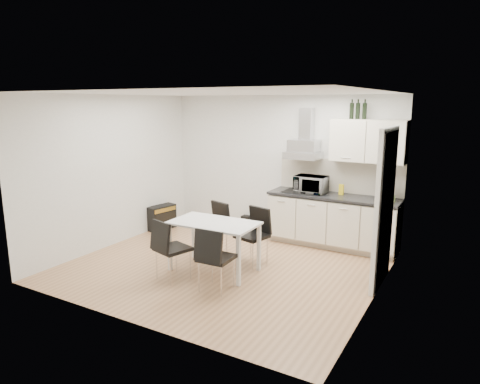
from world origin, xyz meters
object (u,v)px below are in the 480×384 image
at_px(chair_far_left, 212,230).
at_px(dining_table, 214,228).
at_px(chair_near_left, 173,249).
at_px(chair_near_right, 216,259).
at_px(kitchenette, 336,200).
at_px(chair_far_right, 252,237).
at_px(guitar_amp, 162,217).
at_px(floor_speaker, 246,222).

bearing_deg(chair_far_left, dining_table, 143.51).
xyz_separation_m(dining_table, chair_near_left, (-0.33, -0.55, -0.22)).
relative_size(chair_near_left, chair_near_right, 1.00).
xyz_separation_m(chair_near_left, chair_near_right, (0.73, -0.00, 0.00)).
relative_size(kitchenette, chair_far_right, 2.86).
bearing_deg(guitar_amp, chair_far_left, -13.86).
height_order(chair_far_right, chair_near_left, same).
bearing_deg(dining_table, chair_near_right, -55.59).
height_order(chair_far_right, floor_speaker, chair_far_right).
xyz_separation_m(chair_far_left, guitar_amp, (-1.71, 0.79, -0.20)).
bearing_deg(floor_speaker, chair_near_right, -65.29).
xyz_separation_m(kitchenette, chair_far_left, (-1.60, -1.46, -0.39)).
bearing_deg(chair_near_right, chair_near_left, 177.56).
bearing_deg(kitchenette, guitar_amp, -168.42).
relative_size(kitchenette, floor_speaker, 9.44).
relative_size(kitchenette, dining_table, 1.97).
relative_size(dining_table, guitar_amp, 2.10).
height_order(dining_table, chair_near_right, chair_near_right).
xyz_separation_m(dining_table, floor_speaker, (-0.63, 2.12, -0.52)).
bearing_deg(chair_near_left, floor_speaker, 112.86).
relative_size(dining_table, chair_near_left, 1.46).
bearing_deg(chair_near_left, chair_far_right, 73.21).
distance_m(chair_far_left, chair_near_right, 1.29).
bearing_deg(floor_speaker, dining_table, -69.72).
bearing_deg(floor_speaker, chair_far_left, -77.08).
relative_size(dining_table, floor_speaker, 4.80).
bearing_deg(chair_near_right, dining_table, 123.15).
bearing_deg(chair_near_right, floor_speaker, 108.67).
height_order(kitchenette, floor_speaker, kitchenette).
bearing_deg(chair_far_right, chair_near_right, 105.04).
bearing_deg(chair_far_right, chair_far_left, 14.34).
distance_m(dining_table, chair_near_right, 0.72).
relative_size(chair_far_left, chair_near_left, 1.00).
bearing_deg(chair_near_right, kitchenette, 69.36).
relative_size(chair_far_left, chair_far_right, 1.00).
relative_size(chair_near_right, guitar_amp, 1.44).
xyz_separation_m(kitchenette, guitar_amp, (-3.30, -0.68, -0.59)).
bearing_deg(kitchenette, floor_speaker, 174.91).
bearing_deg(chair_far_right, chair_near_left, 69.97).
bearing_deg(chair_near_right, guitar_amp, 141.16).
distance_m(dining_table, floor_speaker, 2.27).
bearing_deg(chair_near_left, guitar_amp, 150.13).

